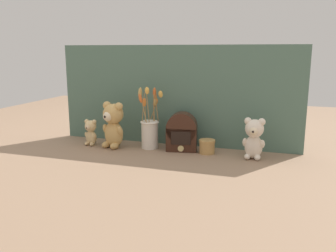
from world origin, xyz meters
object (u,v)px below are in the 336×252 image
object	(u,v)px
teddy_bear_large	(113,124)
flower_vase	(150,129)
teddy_bear_small	(91,132)
teddy_bear_medium	(254,138)
decorative_tin_tall	(207,146)
vintage_radio	(182,133)

from	to	relation	value
teddy_bear_large	flower_vase	xyz separation A→B (m)	(0.21, 0.05, -0.03)
teddy_bear_large	teddy_bear_small	distance (m)	0.16
teddy_bear_medium	flower_vase	bearing A→B (deg)	176.96
decorative_tin_tall	teddy_bear_medium	bearing A→B (deg)	-5.00
teddy_bear_medium	flower_vase	distance (m)	0.59
teddy_bear_medium	vintage_radio	distance (m)	0.40
teddy_bear_medium	teddy_bear_small	distance (m)	0.95
teddy_bear_large	teddy_bear_medium	world-z (taller)	teddy_bear_large
teddy_bear_large	vintage_radio	bearing A→B (deg)	8.38
teddy_bear_small	decorative_tin_tall	world-z (taller)	teddy_bear_small
flower_vase	teddy_bear_large	bearing A→B (deg)	-165.69
teddy_bear_large	decorative_tin_tall	distance (m)	0.55
teddy_bear_medium	teddy_bear_small	size ratio (longest dim) A/B	1.39
teddy_bear_small	vintage_radio	distance (m)	0.55
teddy_bear_small	vintage_radio	bearing A→B (deg)	5.31
decorative_tin_tall	teddy_bear_large	bearing A→B (deg)	-175.47
teddy_bear_medium	vintage_radio	bearing A→B (deg)	174.71
decorative_tin_tall	teddy_bear_small	bearing A→B (deg)	-177.05
vintage_radio	decorative_tin_tall	bearing A→B (deg)	-5.79
teddy_bear_large	decorative_tin_tall	bearing A→B (deg)	4.53
teddy_bear_medium	decorative_tin_tall	distance (m)	0.26
teddy_bear_small	vintage_radio	xyz separation A→B (m)	(0.55, 0.05, 0.02)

